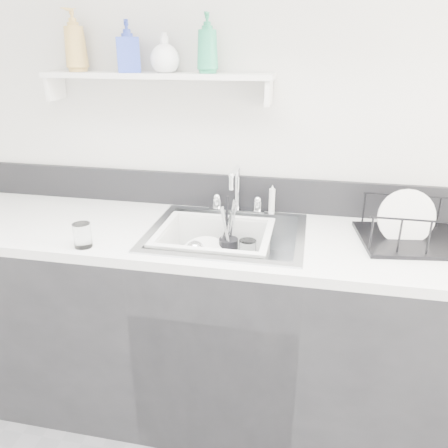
% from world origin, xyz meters
% --- Properties ---
extents(room_shell, '(3.50, 3.00, 2.60)m').
position_xyz_m(room_shell, '(0.00, 0.39, 1.68)').
color(room_shell, silver).
rests_on(room_shell, ground).
extents(counter_run, '(3.20, 0.62, 0.92)m').
position_xyz_m(counter_run, '(0.00, 1.19, 0.46)').
color(counter_run, black).
rests_on(counter_run, ground).
extents(backsplash, '(3.20, 0.02, 0.16)m').
position_xyz_m(backsplash, '(0.00, 1.49, 1.00)').
color(backsplash, black).
rests_on(backsplash, counter_run).
extents(sink, '(0.64, 0.52, 0.20)m').
position_xyz_m(sink, '(0.00, 1.19, 0.83)').
color(sink, silver).
rests_on(sink, counter_run).
extents(faucet, '(0.26, 0.18, 0.23)m').
position_xyz_m(faucet, '(0.00, 1.44, 0.98)').
color(faucet, silver).
rests_on(faucet, counter_run).
extents(side_sprayer, '(0.03, 0.03, 0.14)m').
position_xyz_m(side_sprayer, '(0.16, 1.44, 0.99)').
color(side_sprayer, silver).
rests_on(side_sprayer, counter_run).
extents(wall_shelf, '(1.00, 0.16, 0.12)m').
position_xyz_m(wall_shelf, '(-0.35, 1.42, 1.51)').
color(wall_shelf, silver).
rests_on(wall_shelf, room_shell).
extents(wash_tub, '(0.57, 0.52, 0.18)m').
position_xyz_m(wash_tub, '(-0.05, 1.18, 0.84)').
color(wash_tub, silver).
rests_on(wash_tub, sink).
extents(plate_stack, '(0.25, 0.24, 0.10)m').
position_xyz_m(plate_stack, '(-0.09, 1.18, 0.79)').
color(plate_stack, white).
rests_on(plate_stack, wash_tub).
extents(utensil_cup, '(0.08, 0.08, 0.28)m').
position_xyz_m(utensil_cup, '(-0.00, 1.24, 0.83)').
color(utensil_cup, black).
rests_on(utensil_cup, wash_tub).
extents(ladle, '(0.33, 0.23, 0.09)m').
position_xyz_m(ladle, '(-0.07, 1.15, 0.81)').
color(ladle, silver).
rests_on(ladle, wash_tub).
extents(tumbler_in_tub, '(0.10, 0.10, 0.11)m').
position_xyz_m(tumbler_in_tub, '(0.08, 1.23, 0.82)').
color(tumbler_in_tub, white).
rests_on(tumbler_in_tub, wash_tub).
extents(tumbler_counter, '(0.08, 0.08, 0.09)m').
position_xyz_m(tumbler_counter, '(-0.51, 0.95, 0.97)').
color(tumbler_counter, white).
rests_on(tumbler_counter, counter_run).
extents(dish_rack, '(0.48, 0.39, 0.15)m').
position_xyz_m(dish_rack, '(0.76, 1.25, 1.00)').
color(dish_rack, black).
rests_on(dish_rack, counter_run).
extents(bowl_small, '(0.11, 0.11, 0.03)m').
position_xyz_m(bowl_small, '(0.06, 1.14, 0.78)').
color(bowl_small, white).
rests_on(bowl_small, wash_tub).
extents(soap_bottle_a, '(0.13, 0.13, 0.25)m').
position_xyz_m(soap_bottle_a, '(-0.71, 1.42, 1.66)').
color(soap_bottle_a, tan).
rests_on(soap_bottle_a, wall_shelf).
extents(soap_bottle_b, '(0.12, 0.12, 0.21)m').
position_xyz_m(soap_bottle_b, '(-0.46, 1.40, 1.63)').
color(soap_bottle_b, '#2C40AA').
rests_on(soap_bottle_b, wall_shelf).
extents(soap_bottle_c, '(0.15, 0.15, 0.16)m').
position_xyz_m(soap_bottle_c, '(-0.30, 1.41, 1.61)').
color(soap_bottle_c, silver).
rests_on(soap_bottle_c, wall_shelf).
extents(soap_bottle_d, '(0.09, 0.09, 0.23)m').
position_xyz_m(soap_bottle_d, '(-0.12, 1.41, 1.65)').
color(soap_bottle_d, '#248D61').
rests_on(soap_bottle_d, wall_shelf).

